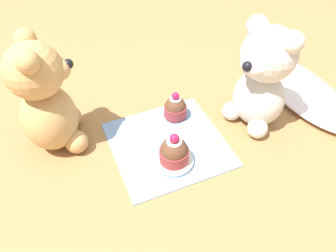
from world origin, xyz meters
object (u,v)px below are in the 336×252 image
at_px(teddy_bear_cream, 262,78).
at_px(saucer_plate, 174,160).
at_px(cupcake_near_tan_bear, 174,152).
at_px(teddy_bear_tan, 46,100).
at_px(cupcake_near_cream_bear, 175,108).

height_order(teddy_bear_cream, saucer_plate, teddy_bear_cream).
relative_size(teddy_bear_cream, cupcake_near_tan_bear, 3.40).
distance_m(saucer_plate, cupcake_near_tan_bear, 0.03).
distance_m(teddy_bear_tan, cupcake_near_cream_bear, 0.28).
distance_m(teddy_bear_cream, saucer_plate, 0.25).
xyz_separation_m(teddy_bear_tan, cupcake_near_cream_bear, (0.03, 0.26, -0.09)).
relative_size(teddy_bear_tan, cupcake_near_cream_bear, 3.75).
bearing_deg(cupcake_near_tan_bear, teddy_bear_cream, 101.55).
distance_m(teddy_bear_cream, cupcake_near_tan_bear, 0.24).
bearing_deg(teddy_bear_cream, saucer_plate, -95.17).
xyz_separation_m(teddy_bear_cream, cupcake_near_cream_bear, (-0.08, -0.16, -0.09)).
bearing_deg(teddy_bear_cream, teddy_bear_tan, -121.31).
bearing_deg(cupcake_near_tan_bear, cupcake_near_cream_bear, 154.89).
bearing_deg(cupcake_near_cream_bear, teddy_bear_tan, -96.52).
distance_m(teddy_bear_cream, cupcake_near_cream_bear, 0.20).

